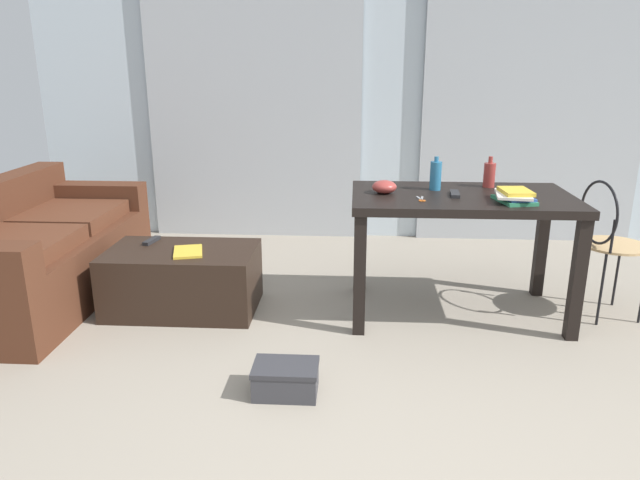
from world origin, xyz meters
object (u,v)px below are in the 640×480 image
Objects in this scene: bottle_near at (489,175)px; book_stack at (515,196)px; shoebox at (286,379)px; wire_chair at (607,233)px; craft_table at (461,212)px; tv_remote_primary at (152,241)px; couch at (34,253)px; bowl at (384,187)px; bottle_far at (436,175)px; coffee_table at (183,279)px; tv_remote_on_table at (455,194)px; scissors at (421,199)px; magazine at (188,252)px.

bottle_near is 0.68× the size of book_stack.
wire_chair is at bearing 29.13° from shoebox.
tv_remote_primary is at bearing 177.24° from craft_table.
bowl is (2.29, -0.07, 0.49)m from couch.
tv_remote_primary is (-1.96, 0.09, -0.25)m from craft_table.
bottle_far is 1.60m from shoebox.
tv_remote_primary reaches higher than shoebox.
craft_table is at bearing 1.62° from coffee_table.
tv_remote_on_table is (0.10, -0.16, -0.08)m from bottle_far.
bottle_near is 0.38m from tv_remote_on_table.
shoebox is at bearing -129.26° from scissors.
tv_remote_on_table is at bearing -12.30° from magazine.
coffee_table is at bearing -7.06° from couch.
bottle_far is 1.40× the size of bowl.
couch is at bearing -168.31° from tv_remote_primary.
couch is 8.73× the size of bottle_far.
bottle_far is 1.87m from tv_remote_primary.
book_stack is 0.34m from tv_remote_on_table.
bottle_far is at bearing 20.32° from bowl.
wire_chair is 4.43× the size of bottle_near.
bottle_far is at bearing 11.47° from tv_remote_primary.
couch is at bearing -177.01° from bottle_near.
wire_chair is at bearing -18.42° from bottle_near.
bottle_near reaches higher than bowl.
bowl is 0.75m from book_stack.
bottle_far is 0.67× the size of shoebox.
bottle_near is 2.21m from tv_remote_primary.
scissors is 1.45m from magazine.
couch is 3.01m from bottle_near.
bowl is at bearing 140.77° from scissors.
tv_remote_on_table is 1.66m from magazine.
wire_chair is 2.15m from shoebox.
wire_chair is at bearing 0.55° from craft_table.
scissors is at bearing -171.46° from wire_chair.
wire_chair is 2.55m from magazine.
tv_remote_primary is 0.53× the size of shoebox.
scissors is (1.47, -0.11, 0.57)m from coffee_table.
bottle_near is at bearing 8.32° from coffee_table.
coffee_table is 3.25× the size of book_stack.
tv_remote_primary is at bearing -179.09° from bottle_far.
tv_remote_on_table is 0.55× the size of shoebox.
tv_remote_primary is (-1.70, 0.26, -0.36)m from scissors.
couch is at bearing 172.94° from coffee_table.
scissors is at bearing 50.74° from shoebox.
coffee_table is 2.06m from bottle_near.
bottle_near is (0.20, 0.23, 0.19)m from craft_table.
bottle_near is at bearing 17.43° from bottle_far.
craft_table is 4.23× the size of shoebox.
tv_remote_on_table is at bearing 0.50° from coffee_table.
wire_chair reaches higher than tv_remote_primary.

